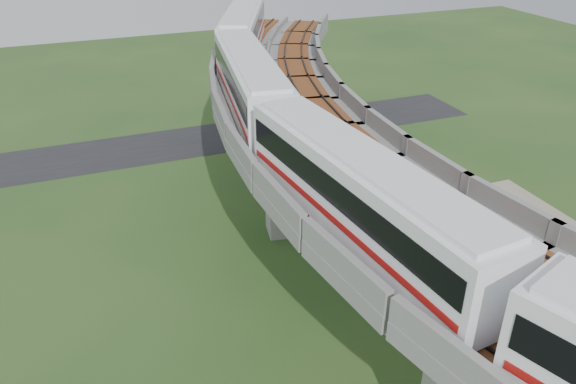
{
  "coord_description": "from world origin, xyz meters",
  "views": [
    {
      "loc": [
        -11.86,
        -23.4,
        23.01
      ],
      "look_at": [
        -1.35,
        3.25,
        7.5
      ],
      "focal_mm": 35.0,
      "sensor_mm": 36.0,
      "label": 1
    }
  ],
  "objects": [
    {
      "name": "tree_0",
      "position": [
        12.25,
        22.42,
        2.58
      ],
      "size": [
        2.68,
        2.68,
        3.73
      ],
      "color": "#382314",
      "rests_on": "ground"
    },
    {
      "name": "tree_2",
      "position": [
        6.07,
        5.18,
        2.26
      ],
      "size": [
        2.18,
        2.18,
        3.2
      ],
      "color": "#382314",
      "rests_on": "ground"
    },
    {
      "name": "ground",
      "position": [
        0.0,
        0.0,
        0.0
      ],
      "size": [
        160.0,
        160.0,
        0.0
      ],
      "primitive_type": "plane",
      "color": "#264B1E",
      "rests_on": "ground"
    },
    {
      "name": "viaduct",
      "position": [
        3.84,
        0.0,
        9.05
      ],
      "size": [
        19.58,
        73.98,
        11.4
      ],
      "color": "#99968E",
      "rests_on": "ground"
    },
    {
      "name": "car_dark",
      "position": [
        11.47,
        4.29,
        0.73
      ],
      "size": [
        5.1,
        3.17,
        1.38
      ],
      "primitive_type": "imported",
      "rotation": [
        0.0,
        0.0,
        1.85
      ],
      "color": "black",
      "rests_on": "dirt_lot"
    },
    {
      "name": "tree_3",
      "position": [
        6.44,
        -4.26,
        2.4
      ],
      "size": [
        2.22,
        2.22,
        3.35
      ],
      "color": "#382314",
      "rests_on": "ground"
    },
    {
      "name": "dirt_lot",
      "position": [
        14.0,
        -2.0,
        0.02
      ],
      "size": [
        18.0,
        26.0,
        0.04
      ],
      "primitive_type": "cube",
      "color": "gray",
      "rests_on": "ground"
    },
    {
      "name": "metro_train",
      "position": [
        0.35,
        0.76,
        12.31
      ],
      "size": [
        10.92,
        61.34,
        3.64
      ],
      "color": "white",
      "rests_on": "ground"
    },
    {
      "name": "tree_1",
      "position": [
        7.39,
        12.23,
        1.9
      ],
      "size": [
        2.38,
        2.38,
        2.91
      ],
      "color": "#382314",
      "rests_on": "ground"
    },
    {
      "name": "asphalt_road",
      "position": [
        0.0,
        30.0,
        0.01
      ],
      "size": [
        60.0,
        8.0,
        0.03
      ],
      "primitive_type": "cube",
      "color": "#232326",
      "rests_on": "ground"
    },
    {
      "name": "car_white",
      "position": [
        13.49,
        -5.09,
        0.59
      ],
      "size": [
        2.81,
        3.45,
        1.11
      ],
      "primitive_type": "imported",
      "rotation": [
        0.0,
        0.0,
        0.55
      ],
      "color": "silver",
      "rests_on": "dirt_lot"
    },
    {
      "name": "fence",
      "position": [
        9.75,
        0.0,
        0.75
      ],
      "size": [
        3.87,
        38.73,
        1.5
      ],
      "color": "#2D382D",
      "rests_on": "ground"
    }
  ]
}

